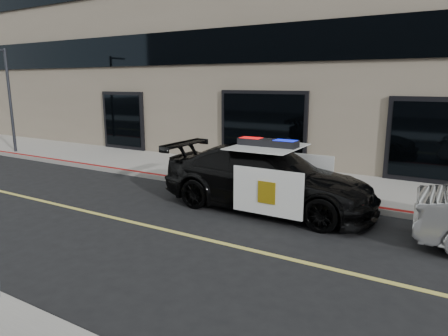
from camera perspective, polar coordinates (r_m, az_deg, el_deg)
The scene contains 6 objects.
ground at distance 8.89m, azimuth -8.30°, elevation -8.78°, with size 120.00×120.00×0.00m, color black.
sidewalk_n at distance 13.17m, azimuth 6.16°, elevation -1.46°, with size 60.00×3.50×0.15m, color gray.
building_n at distance 17.95m, azimuth 14.13°, elevation 20.90°, with size 60.00×7.00×12.00m, color #756856.
police_car at distance 10.12m, azimuth 6.16°, elevation -1.38°, with size 2.49×5.46×1.79m.
fire_hydrant at distance 12.76m, azimuth 1.07°, elevation 0.12°, with size 0.34×0.47×0.74m.
street_light at distance 19.81m, azimuth -28.44°, elevation 9.05°, with size 0.12×1.12×4.41m.
Camera 1 is at (5.29, -6.42, 3.15)m, focal length 32.00 mm.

